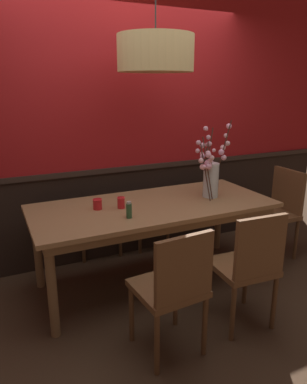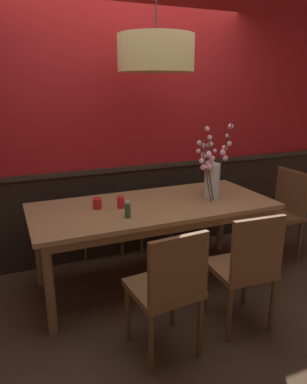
% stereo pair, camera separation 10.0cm
% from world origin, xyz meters
% --- Properties ---
extents(ground_plane, '(24.00, 24.00, 0.00)m').
position_xyz_m(ground_plane, '(0.00, 0.00, 0.00)').
color(ground_plane, '#422D1E').
extents(back_wall, '(5.20, 0.14, 2.79)m').
position_xyz_m(back_wall, '(0.00, 0.75, 1.39)').
color(back_wall, black).
rests_on(back_wall, ground).
extents(dining_table, '(2.11, 0.93, 0.77)m').
position_xyz_m(dining_table, '(0.00, 0.00, 0.69)').
color(dining_table, '#997047').
rests_on(dining_table, ground).
extents(chair_near_side_right, '(0.44, 0.44, 0.93)m').
position_xyz_m(chair_near_side_right, '(0.36, -0.87, 0.52)').
color(chair_near_side_right, brown).
rests_on(chair_near_side_right, ground).
extents(chair_far_side_right, '(0.40, 0.40, 0.91)m').
position_xyz_m(chair_far_side_right, '(0.29, 0.85, 0.51)').
color(chair_far_side_right, brown).
rests_on(chair_far_side_right, ground).
extents(chair_far_side_left, '(0.48, 0.44, 0.91)m').
position_xyz_m(chair_far_side_left, '(-0.28, 0.90, 0.52)').
color(chair_far_side_left, brown).
rests_on(chair_far_side_left, ground).
extents(chair_head_east_end, '(0.42, 0.45, 0.93)m').
position_xyz_m(chair_head_east_end, '(1.45, -0.01, 0.53)').
color(chair_head_east_end, brown).
rests_on(chair_head_east_end, ground).
extents(chair_near_side_left, '(0.46, 0.45, 0.91)m').
position_xyz_m(chair_near_side_left, '(-0.28, -0.90, 0.52)').
color(chair_near_side_left, brown).
rests_on(chair_near_side_left, ground).
extents(vase_with_blossoms, '(0.40, 0.28, 0.71)m').
position_xyz_m(vase_with_blossoms, '(0.57, -0.03, 0.99)').
color(vase_with_blossoms, silver).
rests_on(vase_with_blossoms, dining_table).
extents(candle_holder_nearer_center, '(0.08, 0.08, 0.09)m').
position_xyz_m(candle_holder_nearer_center, '(-0.48, 0.07, 0.82)').
color(candle_holder_nearer_center, red).
rests_on(candle_holder_nearer_center, dining_table).
extents(candle_holder_nearer_edge, '(0.07, 0.07, 0.10)m').
position_xyz_m(candle_holder_nearer_edge, '(-0.30, 0.01, 0.82)').
color(candle_holder_nearer_edge, red).
rests_on(candle_holder_nearer_edge, dining_table).
extents(condiment_bottle, '(0.05, 0.05, 0.13)m').
position_xyz_m(condiment_bottle, '(-0.32, -0.23, 0.83)').
color(condiment_bottle, '#2D5633').
rests_on(condiment_bottle, dining_table).
extents(pendant_lamp, '(0.62, 0.62, 0.92)m').
position_xyz_m(pendant_lamp, '(0.05, 0.07, 2.01)').
color(pendant_lamp, tan).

